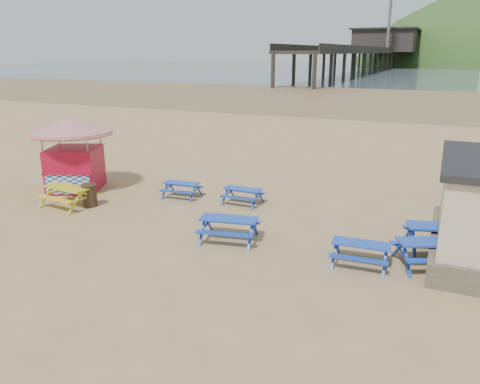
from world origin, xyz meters
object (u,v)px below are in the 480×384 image
at_px(picnic_table_yellow, 68,197).
at_px(ice_cream_kiosk, 73,145).
at_px(picnic_table_blue_a, 182,190).
at_px(picnic_table_blue_b, 243,196).
at_px(litter_bin, 90,195).

relative_size(picnic_table_yellow, ice_cream_kiosk, 0.44).
distance_m(picnic_table_blue_a, picnic_table_yellow, 4.71).
relative_size(picnic_table_blue_b, ice_cream_kiosk, 0.33).
bearing_deg(picnic_table_yellow, picnic_table_blue_a, 46.35).
bearing_deg(ice_cream_kiosk, litter_bin, -60.79).
xyz_separation_m(picnic_table_blue_b, ice_cream_kiosk, (-7.89, -1.14, 1.76)).
xyz_separation_m(picnic_table_blue_a, ice_cream_kiosk, (-5.07, -0.92, 1.77)).
distance_m(picnic_table_blue_b, ice_cream_kiosk, 8.16).
relative_size(ice_cream_kiosk, litter_bin, 5.31).
bearing_deg(picnic_table_yellow, ice_cream_kiosk, 131.46).
relative_size(picnic_table_blue_a, picnic_table_yellow, 0.76).
height_order(picnic_table_blue_a, picnic_table_blue_b, picnic_table_blue_b).
bearing_deg(litter_bin, picnic_table_blue_a, 43.12).
height_order(picnic_table_blue_a, ice_cream_kiosk, ice_cream_kiosk).
bearing_deg(picnic_table_blue_a, ice_cream_kiosk, -174.05).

